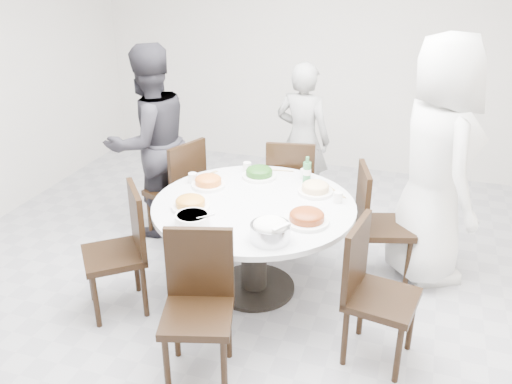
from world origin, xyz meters
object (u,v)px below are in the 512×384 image
(chair_nw, at_px, (174,189))
(rice_bowl, at_px, (270,232))
(diner_left, at_px, (150,142))
(soup_bowl, at_px, (192,219))
(diner_right, at_px, (436,162))
(chair_n, at_px, (291,186))
(chair_se, at_px, (382,296))
(chair_ne, at_px, (385,225))
(diner_middle, at_px, (303,139))
(beverage_bottle, at_px, (307,170))
(dining_table, at_px, (254,247))
(chair_s, at_px, (197,313))
(chair_sw, at_px, (113,253))

(chair_nw, relative_size, rice_bowl, 3.62)
(diner_left, bearing_deg, soup_bowl, 70.29)
(chair_nw, distance_m, diner_right, 2.25)
(chair_n, xyz_separation_m, chair_se, (0.98, -1.48, 0.00))
(chair_ne, distance_m, chair_n, 1.03)
(chair_nw, relative_size, diner_middle, 0.63)
(chair_ne, relative_size, beverage_bottle, 4.30)
(chair_n, xyz_separation_m, diner_right, (1.21, -0.33, 0.50))
(diner_right, distance_m, soup_bowl, 1.90)
(dining_table, height_order, diner_middle, diner_middle)
(diner_middle, height_order, soup_bowl, diner_middle)
(chair_s, bearing_deg, dining_table, 72.20)
(chair_sw, bearing_deg, beverage_bottle, 92.43)
(chair_se, distance_m, rice_bowl, 0.81)
(diner_left, xyz_separation_m, rice_bowl, (1.47, -1.15, -0.06))
(chair_ne, distance_m, chair_s, 1.77)
(diner_right, bearing_deg, chair_nw, 66.62)
(chair_n, relative_size, diner_left, 0.55)
(diner_right, relative_size, diner_middle, 1.29)
(chair_ne, distance_m, diner_right, 0.62)
(chair_nw, height_order, rice_bowl, chair_nw)
(diner_left, relative_size, beverage_bottle, 7.88)
(chair_sw, height_order, chair_s, same)
(dining_table, height_order, chair_ne, chair_ne)
(diner_right, distance_m, diner_middle, 1.50)
(chair_se, height_order, soup_bowl, chair_se)
(diner_middle, height_order, diner_left, diner_left)
(chair_n, bearing_deg, beverage_bottle, 105.95)
(chair_ne, bearing_deg, chair_se, 168.55)
(rice_bowl, bearing_deg, chair_s, -120.15)
(chair_nw, xyz_separation_m, diner_middle, (0.96, 0.90, 0.28))
(beverage_bottle, bearing_deg, dining_table, -119.93)
(diner_right, height_order, rice_bowl, diner_right)
(chair_n, relative_size, chair_se, 1.00)
(chair_s, height_order, chair_se, same)
(chair_s, distance_m, soup_bowl, 0.70)
(chair_nw, xyz_separation_m, soup_bowl, (0.65, -1.03, 0.31))
(chair_n, xyz_separation_m, chair_nw, (-0.98, -0.39, 0.00))
(chair_n, height_order, beverage_bottle, beverage_bottle)
(chair_ne, xyz_separation_m, diner_right, (0.32, 0.18, 0.50))
(diner_middle, distance_m, soup_bowl, 1.96)
(chair_se, height_order, diner_right, diner_right)
(chair_ne, bearing_deg, diner_middle, 26.05)
(chair_sw, xyz_separation_m, chair_se, (1.89, 0.06, 0.00))
(chair_se, xyz_separation_m, beverage_bottle, (-0.73, 0.98, 0.39))
(chair_sw, bearing_deg, chair_s, 22.72)
(chair_ne, relative_size, diner_right, 0.49)
(chair_nw, height_order, chair_se, same)
(chair_se, bearing_deg, rice_bowl, 99.27)
(chair_n, bearing_deg, chair_sw, 48.42)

